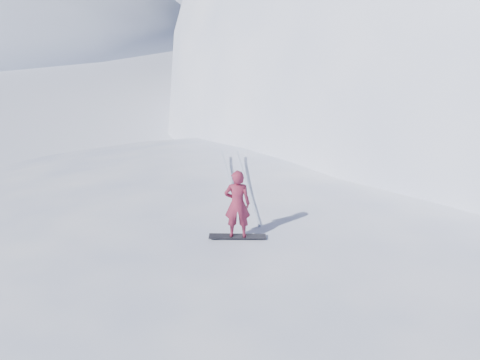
{
  "coord_description": "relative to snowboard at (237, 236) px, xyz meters",
  "views": [
    {
      "loc": [
        -1.17,
        -9.52,
        8.5
      ],
      "look_at": [
        -1.97,
        3.09,
        3.5
      ],
      "focal_mm": 40.0,
      "sensor_mm": 36.0,
      "label": 1
    }
  ],
  "objects": [
    {
      "name": "near_ridge",
      "position": [
        2.97,
        0.91,
        -2.41
      ],
      "size": [
        36.0,
        28.0,
        4.8
      ],
      "primitive_type": "ellipsoid",
      "color": "white",
      "rests_on": "ground"
    },
    {
      "name": "peak_shoulder",
      "position": [
        11.97,
        17.91,
        -2.41
      ],
      "size": [
        28.0,
        24.0,
        18.0
      ],
      "primitive_type": "ellipsoid",
      "color": "white",
      "rests_on": "ground"
    },
    {
      "name": "far_ridge_c",
      "position": [
        -38.03,
        107.91,
        -2.41
      ],
      "size": [
        140.0,
        90.0,
        36.0
      ],
      "primitive_type": "ellipsoid",
      "color": "white",
      "rests_on": "ground"
    },
    {
      "name": "wind_bumps",
      "position": [
        1.41,
        0.03,
        -2.41
      ],
      "size": [
        16.0,
        14.4,
        1.0
      ],
      "color": "white",
      "rests_on": "ground"
    },
    {
      "name": "snowboard",
      "position": [
        0.0,
        0.0,
        0.0
      ],
      "size": [
        1.41,
        0.32,
        0.02
      ],
      "primitive_type": "cube",
      "rotation": [
        0.0,
        0.0,
        0.04
      ],
      "color": "black",
      "rests_on": "near_ridge"
    },
    {
      "name": "snowboarder",
      "position": [
        0.0,
        0.0,
        0.87
      ],
      "size": [
        0.64,
        0.43,
        1.71
      ],
      "primitive_type": "imported",
      "rotation": [
        0.0,
        0.0,
        3.18
      ],
      "color": "maroon",
      "rests_on": "snowboard"
    },
    {
      "name": "board_tracks",
      "position": [
        -0.21,
        3.57,
        0.01
      ],
      "size": [
        1.59,
        5.93,
        0.04
      ],
      "color": "silver",
      "rests_on": "ground"
    }
  ]
}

